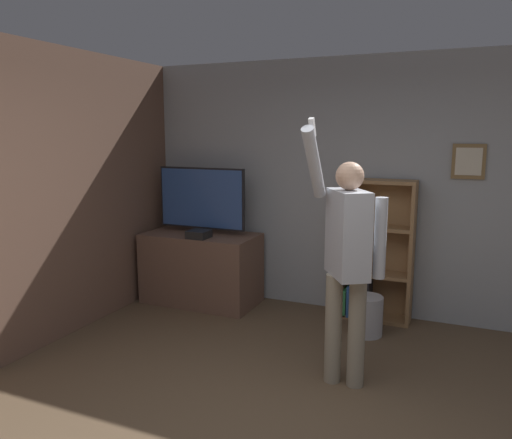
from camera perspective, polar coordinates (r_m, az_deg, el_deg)
The scene contains 8 objects.
wall_back at distance 5.37m, azimuth 12.36°, elevation 3.57°, with size 6.89×0.09×2.70m.
wall_side_brick at distance 5.19m, azimuth -19.18°, elevation 3.03°, with size 0.06×4.44×2.70m.
tv_ledge at distance 5.74m, azimuth -6.25°, elevation -5.54°, with size 1.27×0.67×0.80m.
television at distance 5.62m, azimuth -6.22°, elevation 2.26°, with size 1.05×0.22×0.74m.
game_console at distance 5.43m, azimuth -6.55°, elevation -1.68°, with size 0.22×0.22×0.08m.
bookshelf at distance 5.28m, azimuth 12.82°, elevation -3.79°, with size 0.72×0.28×1.46m.
person at distance 3.77m, azimuth 10.37°, elevation -3.79°, with size 0.56×0.56×2.03m.
waste_bin at distance 4.99m, azimuth 12.48°, elevation -10.65°, with size 0.31×0.31×0.38m.
Camera 1 is at (1.02, -2.38, 1.92)m, focal length 35.00 mm.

